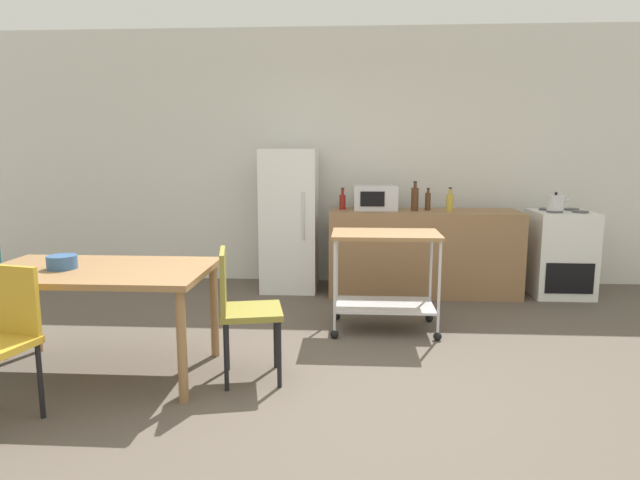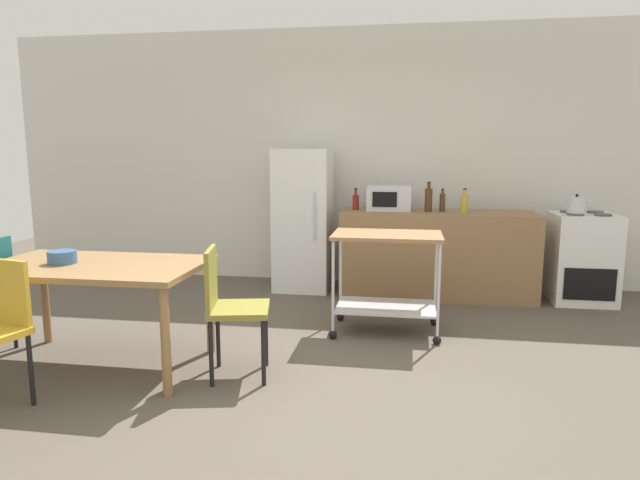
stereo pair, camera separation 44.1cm
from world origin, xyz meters
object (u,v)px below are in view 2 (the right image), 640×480
(dining_table, at_px, (95,275))
(bottle_soda, at_px, (356,201))
(chair_olive, at_px, (229,303))
(microwave, at_px, (389,198))
(bottle_sesame_oil, at_px, (428,199))
(bottle_vinegar, at_px, (442,202))
(bottle_hot_sauce, at_px, (464,203))
(fruit_bowl, at_px, (62,257))
(kettle, at_px, (576,205))
(kitchen_cart, at_px, (387,266))
(refrigerator, at_px, (303,220))
(stove_oven, at_px, (582,258))

(dining_table, xyz_separation_m, bottle_soda, (1.60, 2.44, 0.32))
(chair_olive, height_order, microwave, microwave)
(bottle_sesame_oil, xyz_separation_m, bottle_vinegar, (0.14, 0.05, -0.03))
(bottle_sesame_oil, xyz_separation_m, bottle_hot_sauce, (0.36, -0.05, -0.03))
(bottle_soda, distance_m, microwave, 0.36)
(dining_table, height_order, fruit_bowl, fruit_bowl)
(chair_olive, height_order, bottle_soda, bottle_soda)
(bottle_vinegar, height_order, bottle_hot_sauce, bottle_hot_sauce)
(kettle, bearing_deg, microwave, 175.41)
(kitchen_cart, distance_m, microwave, 1.43)
(chair_olive, xyz_separation_m, refrigerator, (0.03, 2.49, 0.26))
(fruit_bowl, distance_m, kettle, 4.64)
(dining_table, xyz_separation_m, kitchen_cart, (1.99, 1.08, -0.10))
(bottle_soda, bearing_deg, refrigerator, 177.32)
(refrigerator, bearing_deg, fruit_bowl, -116.41)
(stove_oven, xyz_separation_m, bottle_vinegar, (-1.41, 0.01, 0.55))
(bottle_soda, xyz_separation_m, bottle_sesame_oil, (0.77, -0.09, 0.04))
(microwave, xyz_separation_m, kettle, (1.84, -0.15, -0.03))
(stove_oven, distance_m, kitchen_cart, 2.33)
(kettle, bearing_deg, dining_table, -148.98)
(microwave, distance_m, kettle, 1.85)
(chair_olive, distance_m, microwave, 2.69)
(bottle_vinegar, relative_size, bottle_hot_sauce, 0.96)
(microwave, xyz_separation_m, bottle_hot_sauce, (0.77, -0.13, -0.03))
(refrigerator, bearing_deg, bottle_sesame_oil, -4.89)
(bottle_soda, relative_size, fruit_bowl, 1.20)
(refrigerator, relative_size, bottle_sesame_oil, 4.98)
(bottle_hot_sauce, xyz_separation_m, kettle, (1.08, -0.01, 0.00))
(stove_oven, bearing_deg, bottle_vinegar, 179.51)
(bottle_soda, xyz_separation_m, fruit_bowl, (-1.82, -2.47, -0.19))
(stove_oven, distance_m, fruit_bowl, 4.80)
(microwave, bearing_deg, bottle_hot_sauce, -9.82)
(dining_table, relative_size, kettle, 6.26)
(chair_olive, relative_size, kettle, 3.71)
(microwave, bearing_deg, stove_oven, -1.44)
(kitchen_cart, relative_size, microwave, 1.98)
(kitchen_cart, bearing_deg, fruit_bowl, -153.32)
(stove_oven, xyz_separation_m, kitchen_cart, (-1.92, -1.30, 0.12))
(fruit_bowl, bearing_deg, dining_table, 7.80)
(chair_olive, relative_size, bottle_vinegar, 3.71)
(bottle_soda, xyz_separation_m, bottle_hot_sauce, (1.13, -0.14, 0.01))
(dining_table, height_order, kettle, kettle)
(kitchen_cart, distance_m, kettle, 2.21)
(dining_table, xyz_separation_m, fruit_bowl, (-0.22, -0.03, 0.12))
(kettle, bearing_deg, bottle_vinegar, 175.10)
(bottle_soda, bearing_deg, dining_table, -123.25)
(chair_olive, relative_size, bottle_hot_sauce, 3.55)
(refrigerator, height_order, microwave, refrigerator)
(chair_olive, height_order, fruit_bowl, chair_olive)
(dining_table, xyz_separation_m, bottle_vinegar, (2.51, 2.40, 0.33))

